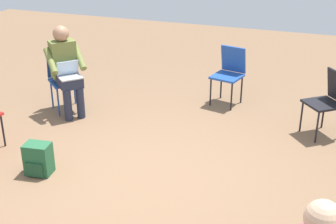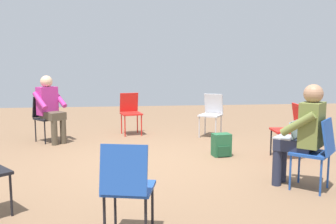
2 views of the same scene
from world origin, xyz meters
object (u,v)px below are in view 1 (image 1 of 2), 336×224
chair_northeast (328,99)px  chair_northwest (63,76)px  chair_north (229,71)px  backpack_near_laptop_user (39,161)px  person_with_laptop (66,66)px

chair_northeast → chair_northwest: same height
chair_northeast → chair_northwest: 3.62m
chair_northeast → chair_north: (-1.41, 0.63, 0.00)m
chair_northwest → backpack_near_laptop_user: size_ratio=2.36×
chair_northwest → backpack_near_laptop_user: chair_northwest is taller
chair_northwest → backpack_near_laptop_user: bearing=64.4°
chair_northeast → person_with_laptop: (-3.48, -0.49, 0.20)m
chair_northwest → backpack_near_laptop_user: 1.86m
chair_northeast → backpack_near_laptop_user: bearing=86.6°
chair_northeast → chair_north: bearing=27.4°
chair_northeast → person_with_laptop: size_ratio=0.69×
chair_northeast → chair_north: size_ratio=1.00×
chair_northeast → chair_northwest: (-3.60, -0.38, 0.00)m
chair_north → chair_northeast: bearing=169.3°
person_with_laptop → chair_northeast: bearing=140.5°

